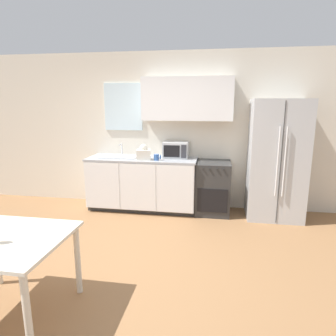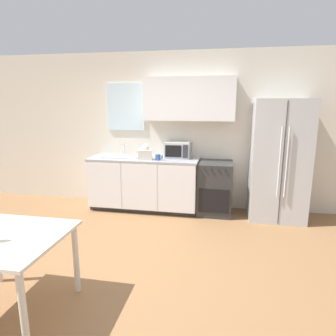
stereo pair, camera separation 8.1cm
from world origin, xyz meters
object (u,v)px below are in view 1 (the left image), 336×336
(coffee_mug, at_px, (157,157))
(dining_table, at_px, (5,249))
(refrigerator, at_px, (277,160))
(oven_range, at_px, (213,188))
(microwave, at_px, (176,150))

(coffee_mug, bearing_deg, dining_table, -106.28)
(refrigerator, height_order, coffee_mug, refrigerator)
(oven_range, relative_size, dining_table, 0.87)
(oven_range, bearing_deg, microwave, 170.81)
(refrigerator, distance_m, dining_table, 3.91)
(oven_range, height_order, coffee_mug, coffee_mug)
(refrigerator, xyz_separation_m, dining_table, (-2.69, -2.82, -0.32))
(coffee_mug, xyz_separation_m, dining_table, (-0.78, -2.66, -0.34))
(microwave, relative_size, dining_table, 0.42)
(oven_range, distance_m, microwave, 0.90)
(oven_range, bearing_deg, dining_table, -120.91)
(microwave, bearing_deg, dining_table, -109.67)
(microwave, bearing_deg, coffee_mug, -133.79)
(oven_range, distance_m, coffee_mug, 1.08)
(refrigerator, relative_size, microwave, 4.51)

